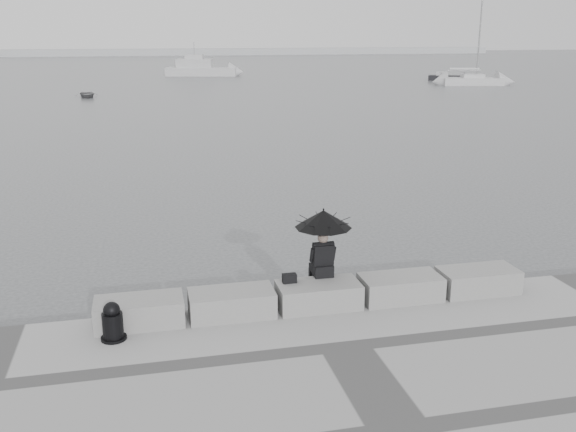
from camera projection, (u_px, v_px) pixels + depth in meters
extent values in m
plane|color=#414446|center=(312.00, 321.00, 13.07)|extent=(360.00, 360.00, 0.00)
cube|color=gray|center=(139.00, 312.00, 11.71)|extent=(1.60, 0.80, 0.50)
cube|color=gray|center=(232.00, 303.00, 12.08)|extent=(1.60, 0.80, 0.50)
cube|color=gray|center=(319.00, 295.00, 12.45)|extent=(1.60, 0.80, 0.50)
cube|color=gray|center=(400.00, 288.00, 12.81)|extent=(1.60, 0.80, 0.50)
cube|color=gray|center=(478.00, 281.00, 13.18)|extent=(1.60, 0.80, 0.50)
sphere|color=#726056|center=(323.00, 238.00, 12.57)|extent=(0.21, 0.21, 0.21)
cylinder|color=black|center=(323.00, 235.00, 12.55)|extent=(0.02, 0.02, 1.00)
cone|color=black|center=(323.00, 219.00, 12.46)|extent=(1.12, 1.12, 0.35)
sphere|color=black|center=(324.00, 209.00, 12.40)|extent=(0.04, 0.04, 0.04)
cube|color=black|center=(289.00, 278.00, 12.39)|extent=(0.27, 0.16, 0.17)
cylinder|color=black|center=(114.00, 338.00, 11.19)|extent=(0.45, 0.45, 0.06)
cylinder|color=black|center=(113.00, 326.00, 11.13)|extent=(0.36, 0.36, 0.50)
sphere|color=black|center=(112.00, 310.00, 11.04)|extent=(0.29, 0.29, 0.29)
cube|color=#A4A7AA|center=(149.00, 52.00, 157.99)|extent=(180.00, 6.00, 1.60)
cube|color=#B8B8BA|center=(472.00, 82.00, 70.71)|extent=(6.91, 3.81, 0.90)
cube|color=#B8B8BA|center=(473.00, 76.00, 70.54)|extent=(2.59, 2.07, 0.50)
cylinder|color=gray|center=(477.00, 21.00, 68.92)|extent=(0.16, 0.16, 12.00)
cylinder|color=gray|center=(473.00, 70.00, 70.36)|extent=(3.61, 0.92, 0.10)
cube|color=#B8B8BA|center=(202.00, 72.00, 85.41)|extent=(9.70, 5.18, 1.20)
cube|color=#B8B8BA|center=(202.00, 64.00, 85.11)|extent=(5.07, 3.36, 1.20)
cube|color=#B8B8BA|center=(201.00, 57.00, 84.86)|extent=(2.67, 2.16, 0.60)
cylinder|color=gray|center=(201.00, 48.00, 84.55)|extent=(0.08, 0.08, 1.60)
cube|color=black|center=(448.00, 78.00, 77.35)|extent=(4.72, 3.69, 0.70)
cube|color=#B8B8BA|center=(448.00, 74.00, 77.22)|extent=(1.78, 1.73, 0.50)
imported|color=slate|center=(87.00, 95.00, 57.48)|extent=(3.04, 1.59, 0.49)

